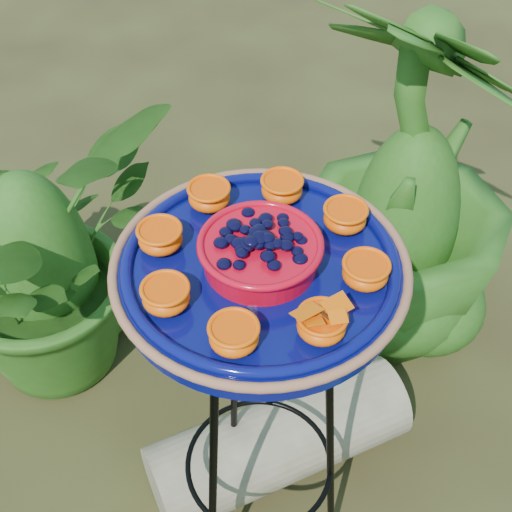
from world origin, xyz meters
name	(u,v)px	position (x,y,z in m)	size (l,w,h in m)	color
tripod_stand	(259,404)	(-0.05, 0.07, 0.53)	(0.35, 0.36, 0.87)	black
feeder_dish	(260,265)	(-0.05, 0.07, 0.91)	(0.49, 0.49, 0.10)	#070B55
driftwood_log	(279,440)	(0.04, 0.22, 0.11)	(0.22, 0.22, 0.65)	tan
shrub_back_left	(37,252)	(-0.47, 0.74, 0.39)	(0.70, 0.61, 0.78)	#285115
shrub_back_right	(412,182)	(0.50, 0.62, 0.52)	(0.58, 0.58, 1.03)	#285115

